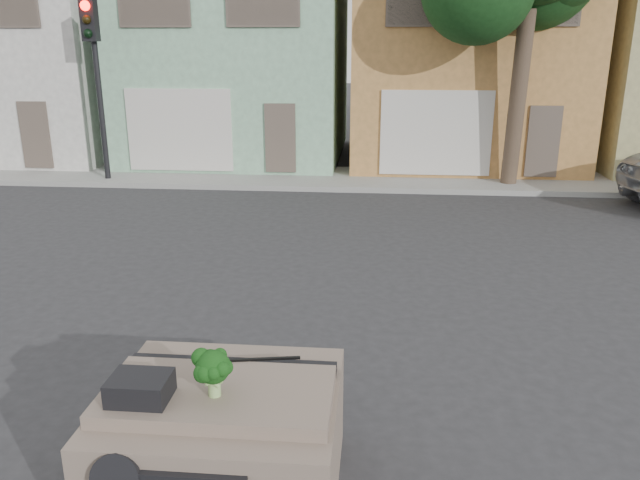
# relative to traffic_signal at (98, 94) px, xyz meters

# --- Properties ---
(ground_plane) EXTENTS (120.00, 120.00, 0.00)m
(ground_plane) POSITION_rel_traffic_signal_xyz_m (6.50, -9.50, -2.55)
(ground_plane) COLOR #303033
(ground_plane) RESTS_ON ground
(sidewalk) EXTENTS (40.00, 3.00, 0.15)m
(sidewalk) POSITION_rel_traffic_signal_xyz_m (6.50, 1.00, -2.47)
(sidewalk) COLOR gray
(sidewalk) RESTS_ON ground
(townhouse_white) EXTENTS (7.20, 8.20, 7.55)m
(townhouse_white) POSITION_rel_traffic_signal_xyz_m (-4.50, 5.00, 1.23)
(townhouse_white) COLOR silver
(townhouse_white) RESTS_ON ground
(townhouse_mint) EXTENTS (7.20, 8.20, 7.55)m
(townhouse_mint) POSITION_rel_traffic_signal_xyz_m (3.00, 5.00, 1.23)
(townhouse_mint) COLOR #8BBD99
(townhouse_mint) RESTS_ON ground
(townhouse_tan) EXTENTS (7.20, 8.20, 7.55)m
(townhouse_tan) POSITION_rel_traffic_signal_xyz_m (10.50, 5.00, 1.23)
(townhouse_tan) COLOR #BB8346
(townhouse_tan) RESTS_ON ground
(traffic_signal) EXTENTS (0.40, 0.40, 5.10)m
(traffic_signal) POSITION_rel_traffic_signal_xyz_m (0.00, 0.00, 0.00)
(traffic_signal) COLOR black
(traffic_signal) RESTS_ON ground
(tree_near) EXTENTS (4.40, 4.00, 8.50)m
(tree_near) POSITION_rel_traffic_signal_xyz_m (11.50, 0.30, 1.70)
(tree_near) COLOR #143714
(tree_near) RESTS_ON ground
(car_dashboard) EXTENTS (2.00, 1.80, 1.12)m
(car_dashboard) POSITION_rel_traffic_signal_xyz_m (6.50, -12.50, -1.99)
(car_dashboard) COLOR #7A695A
(car_dashboard) RESTS_ON ground
(instrument_hump) EXTENTS (0.48, 0.38, 0.20)m
(instrument_hump) POSITION_rel_traffic_signal_xyz_m (5.92, -12.85, -1.33)
(instrument_hump) COLOR black
(instrument_hump) RESTS_ON car_dashboard
(wiper_arm) EXTENTS (0.69, 0.15, 0.02)m
(wiper_arm) POSITION_rel_traffic_signal_xyz_m (6.78, -12.12, -1.42)
(wiper_arm) COLOR black
(wiper_arm) RESTS_ON car_dashboard
(broccoli) EXTENTS (0.39, 0.39, 0.41)m
(broccoli) POSITION_rel_traffic_signal_xyz_m (6.50, -12.74, -1.23)
(broccoli) COLOR #10370E
(broccoli) RESTS_ON car_dashboard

